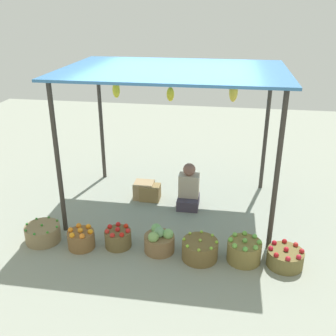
% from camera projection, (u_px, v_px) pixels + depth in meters
% --- Properties ---
extents(ground_plane, '(14.00, 14.00, 0.00)m').
position_uv_depth(ground_plane, '(173.00, 206.00, 6.77)').
color(ground_plane, gray).
extents(market_stall_structure, '(3.37, 2.30, 2.34)m').
position_uv_depth(market_stall_structure, '(174.00, 80.00, 5.92)').
color(market_stall_structure, '#38332D').
rests_on(market_stall_structure, ground).
extents(vendor_person, '(0.36, 0.44, 0.78)m').
position_uv_depth(vendor_person, '(189.00, 190.00, 6.68)').
color(vendor_person, '#403849').
rests_on(vendor_person, ground).
extents(basket_green_chilies, '(0.51, 0.51, 0.28)m').
position_uv_depth(basket_green_chilies, '(43.00, 233.00, 5.77)').
color(basket_green_chilies, '#897551').
rests_on(basket_green_chilies, ground).
extents(basket_oranges, '(0.38, 0.38, 0.32)m').
position_uv_depth(basket_oranges, '(81.00, 239.00, 5.61)').
color(basket_oranges, brown).
rests_on(basket_oranges, ground).
extents(basket_red_tomatoes, '(0.38, 0.38, 0.31)m').
position_uv_depth(basket_red_tomatoes, '(118.00, 238.00, 5.64)').
color(basket_red_tomatoes, brown).
rests_on(basket_red_tomatoes, ground).
extents(basket_cabbages, '(0.43, 0.43, 0.38)m').
position_uv_depth(basket_cabbages, '(159.00, 241.00, 5.52)').
color(basket_cabbages, olive).
rests_on(basket_cabbages, ground).
extents(basket_limes, '(0.50, 0.50, 0.31)m').
position_uv_depth(basket_limes, '(200.00, 250.00, 5.37)').
color(basket_limes, brown).
rests_on(basket_limes, ground).
extents(basket_green_apples, '(0.46, 0.46, 0.35)m').
position_uv_depth(basket_green_apples, '(244.00, 251.00, 5.31)').
color(basket_green_apples, olive).
rests_on(basket_green_apples, ground).
extents(basket_red_apples, '(0.48, 0.48, 0.29)m').
position_uv_depth(basket_red_apples, '(285.00, 258.00, 5.23)').
color(basket_red_apples, brown).
rests_on(basket_red_apples, ground).
extents(wooden_crate_near_vendor, '(0.34, 0.31, 0.30)m').
position_uv_depth(wooden_crate_near_vendor, '(144.00, 190.00, 7.02)').
color(wooden_crate_near_vendor, tan).
rests_on(wooden_crate_near_vendor, ground).
extents(wooden_crate_stacked_rear, '(0.35, 0.28, 0.27)m').
position_uv_depth(wooden_crate_stacked_rear, '(150.00, 192.00, 6.96)').
color(wooden_crate_stacked_rear, olive).
rests_on(wooden_crate_stacked_rear, ground).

